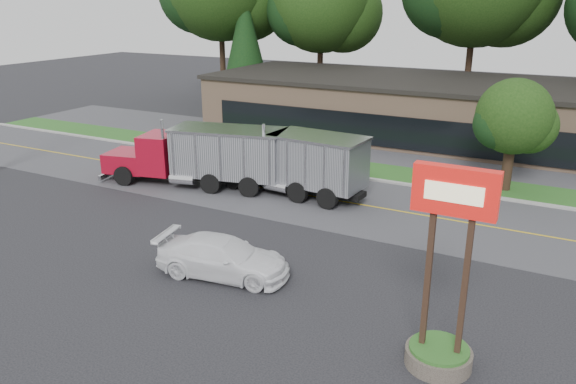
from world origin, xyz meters
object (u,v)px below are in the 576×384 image
(dump_truck_blue, at_px, (299,162))
(dump_truck_red, at_px, (204,155))
(bilo_sign, at_px, (444,303))
(rally_car, at_px, (223,257))

(dump_truck_blue, bearing_deg, dump_truck_red, 16.54)
(bilo_sign, bearing_deg, rally_car, 168.20)
(dump_truck_blue, bearing_deg, bilo_sign, 136.21)
(dump_truck_red, xyz_separation_m, dump_truck_blue, (5.30, 1.13, -0.01))
(dump_truck_red, bearing_deg, rally_car, 116.45)
(dump_truck_red, distance_m, dump_truck_blue, 5.42)
(dump_truck_red, height_order, dump_truck_blue, same)
(dump_truck_blue, height_order, rally_car, dump_truck_blue)
(bilo_sign, xyz_separation_m, dump_truck_blue, (-10.27, 11.52, -0.22))
(dump_truck_red, relative_size, rally_car, 2.09)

